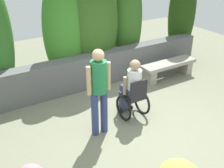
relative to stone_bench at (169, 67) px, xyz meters
The scene contains 6 objects.
ground_plane 2.65m from the stone_bench, 147.62° to the right, with size 13.88×13.88×0.00m, color slate.
stone_retaining_wall 2.33m from the stone_bench, 162.81° to the left, with size 7.22×0.38×0.86m, color #595B5C.
hedge_backdrop 2.85m from the stone_bench, 151.85° to the left, with size 7.99×1.03×3.15m.
stone_bench is the anchor object (origin of this frame).
person_in_wheelchair 2.26m from the stone_bench, 151.82° to the right, with size 0.53×0.66×1.33m.
person_standing_companion 3.20m from the stone_bench, 156.69° to the right, with size 0.49×0.30×1.76m.
Camera 1 is at (-2.78, -3.81, 3.38)m, focal length 44.47 mm.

